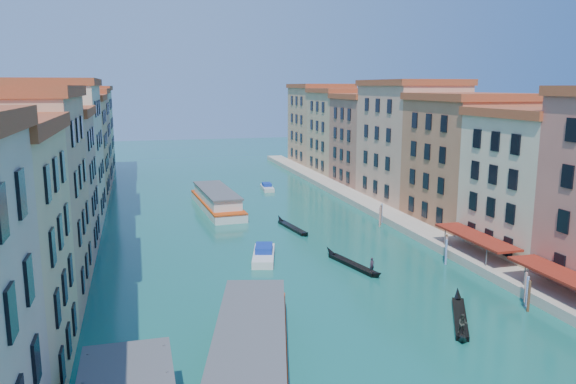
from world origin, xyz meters
name	(u,v)px	position (x,y,z in m)	size (l,w,h in m)	color
left_bank_palazzos	(50,164)	(-26.00, 64.68, 9.71)	(12.80, 128.40, 21.00)	#C6AF8F
right_bank_palazzos	(427,151)	(30.00, 65.00, 9.75)	(12.80, 128.40, 21.00)	#AD5647
quay	(379,210)	(22.00, 65.00, 0.50)	(4.00, 140.00, 1.00)	#B0A38E
mooring_poles_right	(508,283)	(19.10, 28.80, 1.30)	(1.44, 54.24, 3.20)	#512F1C
vaporetto_near	(251,350)	(-7.64, 21.15, 1.53)	(10.57, 23.35, 3.39)	white
vaporetto_far	(217,200)	(-2.45, 75.05, 1.47)	(6.29, 22.27, 3.27)	silver
gondola_fore	(353,263)	(8.04, 41.12, 0.37)	(3.45, 10.82, 2.19)	black
gondola_right	(460,317)	(11.43, 24.69, 0.43)	(6.24, 10.24, 2.25)	black
gondola_far	(292,227)	(5.97, 59.17, 0.31)	(2.44, 10.71, 1.52)	black
motorboat_mid	(264,254)	(-1.01, 46.33, 0.61)	(4.27, 7.96, 1.57)	silver
motorboat_far	(267,187)	(9.48, 89.86, 0.50)	(2.43, 6.35, 1.29)	beige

